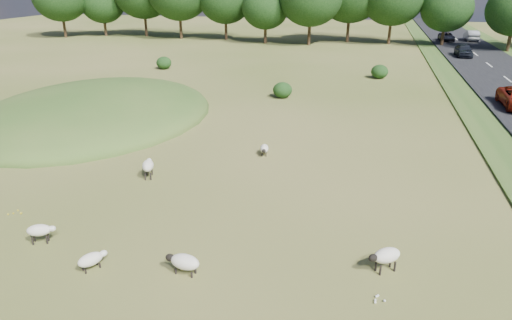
# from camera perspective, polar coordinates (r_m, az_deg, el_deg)

# --- Properties ---
(ground) EXTENTS (160.00, 160.00, 0.00)m
(ground) POSITION_cam_1_polar(r_m,az_deg,el_deg) (37.94, 2.92, 7.60)
(ground) COLOR #43581B
(ground) RESTS_ON ground
(mound) EXTENTS (16.00, 20.00, 4.00)m
(mound) POSITION_cam_1_polar(r_m,az_deg,el_deg) (35.17, -19.44, 5.23)
(mound) COLOR #33561E
(mound) RESTS_ON ground
(shrubs) EXTENTS (24.52, 11.67, 1.36)m
(shrubs) POSITION_cam_1_polar(r_m,az_deg,el_deg) (45.22, 2.10, 10.80)
(shrubs) COLOR black
(shrubs) RESTS_ON ground
(sheep_0) EXTENTS (1.10, 0.76, 0.76)m
(sheep_0) POSITION_cam_1_polar(r_m,az_deg,el_deg) (19.01, -25.41, -7.95)
(sheep_0) COLOR beige
(sheep_0) RESTS_ON ground
(sheep_1) EXTENTS (0.61, 1.09, 0.61)m
(sheep_1) POSITION_cam_1_polar(r_m,az_deg,el_deg) (25.58, 1.04, 1.42)
(sheep_1) COLOR beige
(sheep_1) RESTS_ON ground
(sheep_2) EXTENTS (0.86, 1.07, 0.61)m
(sheep_2) POSITION_cam_1_polar(r_m,az_deg,el_deg) (16.85, -19.90, -11.59)
(sheep_2) COLOR beige
(sheep_2) RESTS_ON ground
(sheep_3) EXTENTS (1.22, 1.03, 0.89)m
(sheep_3) POSITION_cam_1_polar(r_m,az_deg,el_deg) (16.23, 15.92, -11.44)
(sheep_3) COLOR beige
(sheep_3) RESTS_ON ground
(sheep_4) EXTENTS (1.29, 0.67, 0.73)m
(sheep_4) POSITION_cam_1_polar(r_m,az_deg,el_deg) (15.81, -9.00, -12.45)
(sheep_4) COLOR beige
(sheep_4) RESTS_ON ground
(sheep_5) EXTENTS (0.86, 1.31, 0.91)m
(sheep_5) POSITION_cam_1_polar(r_m,az_deg,el_deg) (23.25, -13.35, -0.68)
(sheep_5) COLOR beige
(sheep_5) RESTS_ON ground
(car_0) EXTENTS (1.63, 4.68, 1.54)m
(car_0) POSITION_cam_1_polar(r_m,az_deg,el_deg) (80.27, 25.35, 13.89)
(car_0) COLOR #9B9DA3
(car_0) RESTS_ON road
(car_2) EXTENTS (1.77, 4.41, 1.50)m
(car_2) POSITION_cam_1_polar(r_m,az_deg,el_deg) (63.22, 24.53, 12.38)
(car_2) COLOR black
(car_2) RESTS_ON road
(car_5) EXTENTS (2.11, 4.57, 1.27)m
(car_5) POSITION_cam_1_polar(r_m,az_deg,el_deg) (78.41, 22.71, 14.04)
(car_5) COLOR black
(car_5) RESTS_ON road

